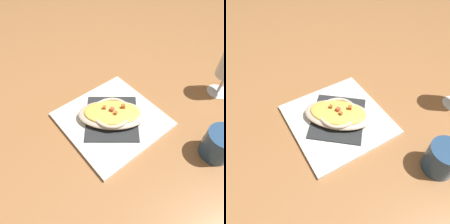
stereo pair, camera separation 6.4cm
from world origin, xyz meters
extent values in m
plane|color=#9E693D|center=(0.00, 0.00, 0.00)|extent=(2.60, 2.60, 0.00)
cube|color=white|center=(0.00, 0.00, 0.01)|extent=(0.29, 0.29, 0.01)
cube|color=#292B2D|center=(0.00, 0.00, 0.01)|extent=(0.24, 0.24, 0.00)
ellipsoid|color=beige|center=(0.00, 0.00, 0.03)|extent=(0.22, 0.23, 0.03)
torus|color=beige|center=(0.00, 0.00, 0.04)|extent=(0.17, 0.17, 0.01)
ellipsoid|color=#F3C24F|center=(0.00, 0.00, 0.04)|extent=(0.18, 0.19, 0.02)
cube|color=#D54A34|center=(0.00, 0.00, 0.05)|extent=(0.01, 0.01, 0.01)
cube|color=#B75D27|center=(0.00, 0.00, 0.05)|extent=(0.01, 0.01, 0.01)
cube|color=#BB5625|center=(0.01, 0.03, 0.05)|extent=(0.02, 0.02, 0.01)
cube|color=#AE5128|center=(-0.02, -0.01, 0.05)|extent=(0.01, 0.01, 0.01)
cube|color=#AF592E|center=(0.02, 0.00, 0.05)|extent=(0.01, 0.01, 0.01)
cylinder|color=navy|center=(0.27, 0.14, 0.04)|extent=(0.08, 0.08, 0.09)
torus|color=navy|center=(0.25, 0.19, 0.05)|extent=(0.03, 0.05, 0.05)
cylinder|color=#4C2D14|center=(0.27, 0.14, 0.02)|extent=(0.07, 0.07, 0.03)
camera|label=1|loc=(0.32, -0.27, 0.53)|focal=34.49mm
camera|label=2|loc=(0.36, -0.22, 0.53)|focal=34.49mm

